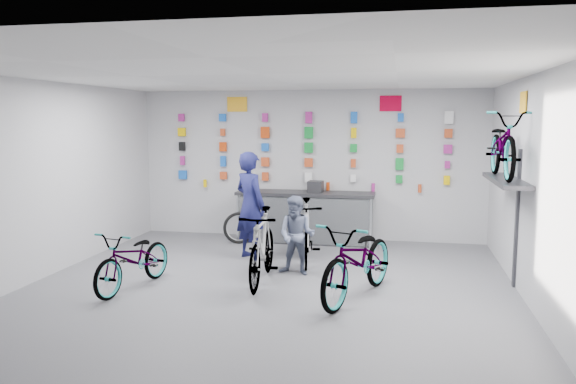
% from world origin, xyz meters
% --- Properties ---
extents(floor, '(8.00, 8.00, 0.00)m').
position_xyz_m(floor, '(0.00, 0.00, 0.00)').
color(floor, '#545459').
rests_on(floor, ground).
extents(ceiling, '(8.00, 8.00, 0.00)m').
position_xyz_m(ceiling, '(0.00, 0.00, 3.00)').
color(ceiling, white).
rests_on(ceiling, wall_back).
extents(wall_back, '(7.00, 0.00, 7.00)m').
position_xyz_m(wall_back, '(0.00, 4.00, 1.50)').
color(wall_back, silver).
rests_on(wall_back, floor).
extents(wall_front, '(7.00, 0.00, 7.00)m').
position_xyz_m(wall_front, '(0.00, -4.00, 1.50)').
color(wall_front, silver).
rests_on(wall_front, floor).
extents(wall_left, '(0.00, 8.00, 8.00)m').
position_xyz_m(wall_left, '(-3.50, 0.00, 1.50)').
color(wall_left, silver).
rests_on(wall_left, floor).
extents(wall_right, '(0.00, 8.00, 8.00)m').
position_xyz_m(wall_right, '(3.50, 0.00, 1.50)').
color(wall_right, silver).
rests_on(wall_right, floor).
extents(counter, '(2.70, 0.66, 1.00)m').
position_xyz_m(counter, '(0.00, 3.54, 0.49)').
color(counter, black).
rests_on(counter, floor).
extents(merch_wall, '(5.57, 0.08, 1.57)m').
position_xyz_m(merch_wall, '(0.02, 3.93, 1.82)').
color(merch_wall, blue).
rests_on(merch_wall, wall_back).
extents(wall_bracket, '(0.39, 1.90, 2.00)m').
position_xyz_m(wall_bracket, '(3.33, 1.20, 1.46)').
color(wall_bracket, '#333338').
rests_on(wall_bracket, wall_right).
extents(sign_left, '(0.42, 0.02, 0.30)m').
position_xyz_m(sign_left, '(-1.50, 3.98, 2.72)').
color(sign_left, yellow).
rests_on(sign_left, wall_back).
extents(sign_right, '(0.42, 0.02, 0.30)m').
position_xyz_m(sign_right, '(1.60, 3.98, 2.72)').
color(sign_right, red).
rests_on(sign_right, wall_back).
extents(sign_side, '(0.02, 0.40, 0.30)m').
position_xyz_m(sign_side, '(3.48, 1.20, 2.65)').
color(sign_side, yellow).
rests_on(sign_side, wall_right).
extents(bike_left, '(0.86, 1.74, 0.88)m').
position_xyz_m(bike_left, '(-1.87, 0.01, 0.44)').
color(bike_left, gray).
rests_on(bike_left, floor).
extents(bike_center, '(0.64, 1.87, 1.11)m').
position_xyz_m(bike_center, '(-0.15, 0.65, 0.55)').
color(bike_center, gray).
rests_on(bike_center, floor).
extents(bike_right, '(1.38, 2.18, 1.08)m').
position_xyz_m(bike_right, '(1.31, 0.20, 0.54)').
color(bike_right, gray).
rests_on(bike_right, floor).
extents(bike_service, '(0.79, 1.84, 1.07)m').
position_xyz_m(bike_service, '(0.29, 1.97, 0.53)').
color(bike_service, gray).
rests_on(bike_service, floor).
extents(bike_wall, '(0.63, 1.80, 0.95)m').
position_xyz_m(bike_wall, '(3.25, 1.20, 2.05)').
color(bike_wall, gray).
rests_on(bike_wall, wall_bracket).
extents(clerk, '(0.81, 0.76, 1.87)m').
position_xyz_m(clerk, '(-0.72, 2.08, 0.93)').
color(clerk, '#151748').
rests_on(clerk, floor).
extents(customer, '(0.67, 0.55, 1.24)m').
position_xyz_m(customer, '(0.27, 1.22, 0.62)').
color(customer, slate).
rests_on(customer, floor).
extents(spare_wheel, '(0.63, 0.36, 0.62)m').
position_xyz_m(spare_wheel, '(-1.25, 3.17, 0.31)').
color(spare_wheel, black).
rests_on(spare_wheel, floor).
extents(register, '(0.29, 0.31, 0.22)m').
position_xyz_m(register, '(0.20, 3.55, 1.11)').
color(register, black).
rests_on(register, counter).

